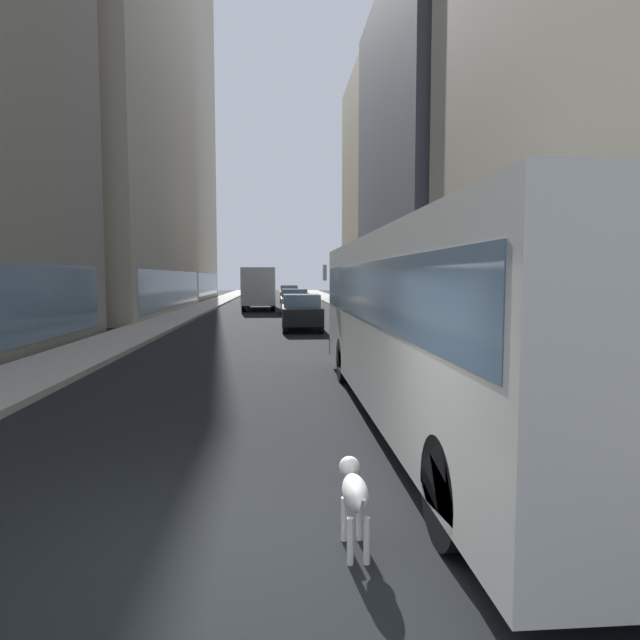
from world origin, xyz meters
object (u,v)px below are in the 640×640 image
transit_bus (440,314)px  car_black_suv (301,312)px  car_yellow_taxi (289,294)px  dalmatian_dog (354,491)px  car_silver_sedan (294,301)px  box_truck (260,287)px

transit_bus → car_black_suv: size_ratio=2.75×
car_yellow_taxi → dalmatian_dog: size_ratio=4.28×
car_black_suv → dalmatian_dog: car_black_suv is taller
transit_bus → car_yellow_taxi: bearing=92.1°
car_yellow_taxi → car_black_suv: same height
transit_bus → dalmatian_dog: bearing=-115.8°
car_yellow_taxi → car_silver_sedan: bearing=-90.0°
car_silver_sedan → dalmatian_dog: bearing=-90.7°
car_silver_sedan → dalmatian_dog: car_silver_sedan is taller
car_silver_sedan → dalmatian_dog: 30.80m
transit_bus → car_yellow_taxi: 43.34m
car_black_suv → box_truck: (-2.40, 16.01, 0.85)m
car_silver_sedan → car_yellow_taxi: bearing=90.0°
car_yellow_taxi → box_truck: 11.84m
box_truck → dalmatian_dog: (2.01, -35.86, -1.15)m
car_black_suv → car_yellow_taxi: bearing=90.0°
car_black_suv → car_silver_sedan: size_ratio=0.92×
car_silver_sedan → dalmatian_dog: size_ratio=4.74×
car_yellow_taxi → car_black_suv: (0.00, -27.57, 0.00)m
car_yellow_taxi → car_silver_sedan: (0.00, -16.62, 0.00)m
transit_bus → box_truck: 32.00m
dalmatian_dog → car_yellow_taxi: bearing=89.5°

